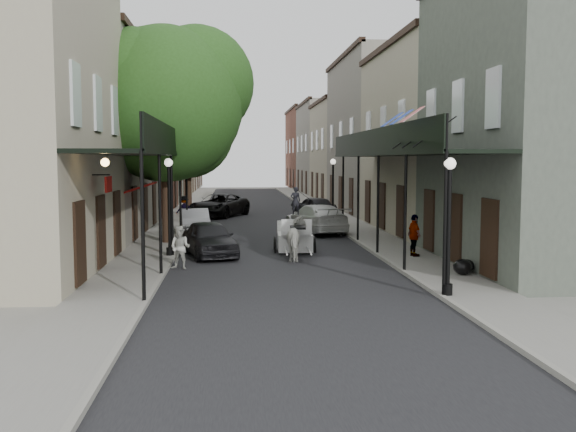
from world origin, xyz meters
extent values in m
plane|color=gray|center=(0.00, 0.00, 0.00)|extent=(140.00, 140.00, 0.00)
cube|color=black|center=(0.00, 20.00, 0.01)|extent=(8.00, 90.00, 0.01)
cube|color=gray|center=(-5.00, 20.00, 0.06)|extent=(2.20, 90.00, 0.12)
cube|color=gray|center=(5.00, 20.00, 0.06)|extent=(2.20, 90.00, 0.12)
cube|color=#A39D82|center=(-8.60, 30.00, 5.25)|extent=(5.00, 80.00, 10.50)
cube|color=gray|center=(8.60, 30.00, 5.25)|extent=(5.00, 80.00, 10.50)
cube|color=black|center=(-5.00, 7.00, 4.00)|extent=(2.20, 18.00, 0.12)
cube|color=black|center=(-3.95, 7.00, 4.50)|extent=(0.06, 18.00, 1.00)
cylinder|color=black|center=(-4.00, -2.00, 2.12)|extent=(0.10, 0.10, 4.00)
cylinder|color=black|center=(-4.00, 6.00, 2.12)|extent=(0.10, 0.10, 4.00)
cylinder|color=black|center=(-4.00, 14.00, 2.12)|extent=(0.10, 0.10, 4.00)
cube|color=black|center=(5.00, 7.00, 4.00)|extent=(2.20, 18.00, 0.12)
cube|color=black|center=(3.95, 7.00, 4.50)|extent=(0.06, 18.00, 1.00)
cylinder|color=black|center=(4.00, -2.00, 2.12)|extent=(0.10, 0.10, 4.00)
cylinder|color=black|center=(4.00, 6.00, 2.12)|extent=(0.10, 0.10, 4.00)
cylinder|color=black|center=(4.00, 14.00, 2.12)|extent=(0.10, 0.10, 4.00)
cylinder|color=#382619|center=(-4.60, 10.00, 2.92)|extent=(0.44, 0.44, 5.60)
sphere|color=#244B18|center=(-4.60, 10.00, 6.20)|extent=(6.80, 6.80, 6.80)
sphere|color=#244B18|center=(-3.24, 10.60, 7.20)|extent=(5.10, 5.10, 5.10)
cylinder|color=#382619|center=(-4.60, 24.00, 2.64)|extent=(0.44, 0.44, 5.04)
sphere|color=#244B18|center=(-4.60, 24.00, 5.58)|extent=(6.00, 6.00, 6.00)
sphere|color=#244B18|center=(-3.40, 24.60, 6.48)|extent=(4.50, 4.50, 4.50)
cylinder|color=black|center=(4.10, -2.00, 0.27)|extent=(0.28, 0.28, 0.30)
cylinder|color=black|center=(4.10, -2.00, 1.82)|extent=(0.12, 0.12, 3.40)
sphere|color=white|center=(4.10, -2.00, 3.67)|extent=(0.32, 0.32, 0.32)
cylinder|color=black|center=(-4.10, 6.00, 0.27)|extent=(0.28, 0.28, 0.30)
cylinder|color=black|center=(-4.10, 6.00, 1.82)|extent=(0.12, 0.12, 3.40)
sphere|color=white|center=(-4.10, 6.00, 3.67)|extent=(0.32, 0.32, 0.32)
cylinder|color=black|center=(4.10, 18.00, 0.27)|extent=(0.28, 0.28, 0.30)
cylinder|color=black|center=(4.10, 18.00, 1.82)|extent=(0.12, 0.12, 3.40)
sphere|color=white|center=(4.10, 18.00, 3.67)|extent=(0.32, 0.32, 0.32)
imported|color=beige|center=(0.75, 5.13, 0.81)|extent=(0.96, 1.96, 1.63)
torus|color=black|center=(0.06, 8.02, 0.61)|extent=(0.14, 1.27, 1.27)
torus|color=black|center=(1.68, 7.95, 0.61)|extent=(0.14, 1.27, 1.27)
torus|color=black|center=(0.20, 6.63, 0.32)|extent=(0.10, 0.66, 0.66)
torus|color=black|center=(1.43, 6.58, 0.32)|extent=(0.10, 0.66, 0.66)
cube|color=white|center=(0.86, 7.79, 1.04)|extent=(1.45, 1.83, 0.69)
cube|color=white|center=(0.82, 6.75, 1.53)|extent=(1.20, 0.59, 0.12)
cube|color=white|center=(0.81, 6.51, 1.82)|extent=(1.19, 0.15, 0.49)
imported|color=black|center=(0.82, 6.75, 2.14)|extent=(0.42, 0.28, 1.11)
imported|color=#B9BAAF|center=(-3.50, 3.45, 0.76)|extent=(0.89, 0.80, 1.51)
imported|color=gray|center=(-4.52, 19.05, 0.89)|extent=(1.15, 0.98, 1.55)
imported|color=gray|center=(5.17, 4.91, 0.92)|extent=(0.54, 0.99, 1.60)
imported|color=black|center=(-2.60, 6.39, 0.70)|extent=(2.61, 4.38, 1.40)
imported|color=#9A9A9F|center=(-3.60, 14.00, 0.64)|extent=(1.76, 4.01, 1.28)
imported|color=black|center=(-2.60, 24.00, 0.76)|extent=(4.48, 6.04, 1.52)
imported|color=silver|center=(2.60, 14.00, 0.75)|extent=(3.19, 5.49, 1.49)
imported|color=black|center=(3.60, 22.56, 0.72)|extent=(2.79, 4.51, 1.43)
ellipsoid|color=black|center=(5.60, 0.94, 0.37)|extent=(0.60, 0.60, 0.51)
ellipsoid|color=black|center=(5.90, 1.39, 0.33)|extent=(0.52, 0.52, 0.42)
camera|label=1|loc=(-1.68, -18.69, 3.77)|focal=40.00mm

